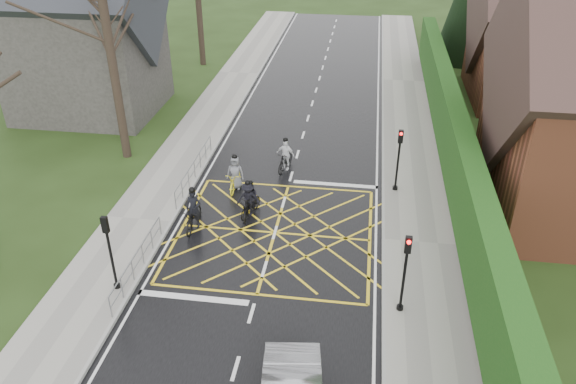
% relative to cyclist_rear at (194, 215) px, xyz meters
% --- Properties ---
extents(ground, '(120.00, 120.00, 0.00)m').
position_rel_cyclist_rear_xyz_m(ground, '(3.49, 0.06, -0.63)').
color(ground, black).
rests_on(ground, ground).
extents(road, '(9.00, 80.00, 0.01)m').
position_rel_cyclist_rear_xyz_m(road, '(3.49, 0.06, -0.62)').
color(road, black).
rests_on(road, ground).
extents(sidewalk_right, '(3.00, 80.00, 0.15)m').
position_rel_cyclist_rear_xyz_m(sidewalk_right, '(9.49, 0.06, -0.55)').
color(sidewalk_right, gray).
rests_on(sidewalk_right, ground).
extents(sidewalk_left, '(3.00, 80.00, 0.15)m').
position_rel_cyclist_rear_xyz_m(sidewalk_left, '(-2.51, 0.06, -0.55)').
color(sidewalk_left, gray).
rests_on(sidewalk_left, ground).
extents(stone_wall, '(0.50, 38.00, 0.70)m').
position_rel_cyclist_rear_xyz_m(stone_wall, '(11.24, 6.06, -0.28)').
color(stone_wall, slate).
rests_on(stone_wall, ground).
extents(hedge, '(0.90, 38.00, 2.80)m').
position_rel_cyclist_rear_xyz_m(hedge, '(11.24, 6.06, 1.47)').
color(hedge, '#123E10').
rests_on(hedge, stone_wall).
extents(house_far, '(9.80, 8.80, 10.30)m').
position_rel_cyclist_rear_xyz_m(house_far, '(18.24, 18.06, 3.73)').
color(house_far, brown).
rests_on(house_far, ground).
extents(church, '(8.80, 7.80, 11.00)m').
position_rel_cyclist_rear_xyz_m(church, '(-10.05, 12.06, 4.30)').
color(church, '#2D2B28').
rests_on(church, ground).
extents(tree_near, '(9.24, 9.24, 11.44)m').
position_rel_cyclist_rear_xyz_m(tree_near, '(-5.51, 6.06, 7.28)').
color(tree_near, black).
rests_on(tree_near, ground).
extents(railing_south, '(0.05, 5.04, 1.03)m').
position_rel_cyclist_rear_xyz_m(railing_south, '(-1.16, -3.44, 0.15)').
color(railing_south, slate).
rests_on(railing_south, ground).
extents(railing_north, '(0.05, 6.04, 1.03)m').
position_rel_cyclist_rear_xyz_m(railing_north, '(-1.16, 4.06, 0.16)').
color(railing_north, slate).
rests_on(railing_north, ground).
extents(traffic_light_ne, '(0.24, 0.31, 3.21)m').
position_rel_cyclist_rear_xyz_m(traffic_light_ne, '(8.59, 4.25, 1.03)').
color(traffic_light_ne, black).
rests_on(traffic_light_ne, ground).
extents(traffic_light_se, '(0.24, 0.31, 3.21)m').
position_rel_cyclist_rear_xyz_m(traffic_light_se, '(8.59, -4.15, 1.03)').
color(traffic_light_se, black).
rests_on(traffic_light_se, ground).
extents(traffic_light_sw, '(0.24, 0.31, 3.21)m').
position_rel_cyclist_rear_xyz_m(traffic_light_sw, '(-1.61, -4.44, 1.03)').
color(traffic_light_sw, black).
rests_on(traffic_light_sw, ground).
extents(cyclist_rear, '(0.71, 2.00, 1.94)m').
position_rel_cyclist_rear_xyz_m(cyclist_rear, '(0.00, 0.00, 0.00)').
color(cyclist_rear, black).
rests_on(cyclist_rear, ground).
extents(cyclist_back, '(0.98, 1.76, 1.70)m').
position_rel_cyclist_rear_xyz_m(cyclist_back, '(2.19, 1.36, 0.01)').
color(cyclist_back, black).
rests_on(cyclist_back, ground).
extents(cyclist_mid, '(1.05, 1.81, 1.74)m').
position_rel_cyclist_rear_xyz_m(cyclist_mid, '(2.10, 1.26, 0.01)').
color(cyclist_mid, black).
rests_on(cyclist_mid, ground).
extents(cyclist_front, '(1.02, 1.84, 1.77)m').
position_rel_cyclist_rear_xyz_m(cyclist_front, '(3.09, 5.76, 0.02)').
color(cyclist_front, black).
rests_on(cyclist_front, ground).
extents(cyclist_lead, '(0.82, 1.87, 1.81)m').
position_rel_cyclist_rear_xyz_m(cyclist_lead, '(1.01, 3.49, -0.00)').
color(cyclist_lead, yellow).
rests_on(cyclist_lead, ground).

